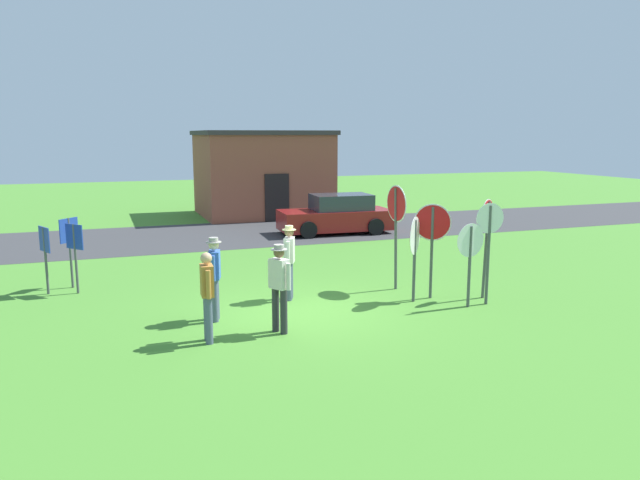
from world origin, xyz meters
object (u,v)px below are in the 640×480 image
at_px(person_in_blue, 207,292).
at_px(stop_sign_low_front, 470,251).
at_px(person_holding_notes, 279,283).
at_px(person_with_sunhat, 289,258).
at_px(stop_sign_rear_left, 487,233).
at_px(stop_sign_tallest, 489,237).
at_px(parked_car_on_street, 337,216).
at_px(info_panel_leftmost, 70,240).
at_px(stop_sign_nearest, 432,234).
at_px(stop_sign_rear_right, 396,217).
at_px(info_panel_middle, 75,246).
at_px(info_panel_rightmost, 45,248).
at_px(person_in_teal, 215,274).
at_px(stop_sign_far_back, 415,244).

bearing_deg(person_in_blue, stop_sign_low_front, 3.23).
relative_size(person_holding_notes, person_with_sunhat, 1.00).
relative_size(stop_sign_rear_left, stop_sign_tallest, 1.02).
height_order(parked_car_on_street, stop_sign_rear_left, stop_sign_rear_left).
relative_size(parked_car_on_street, person_with_sunhat, 2.53).
bearing_deg(info_panel_leftmost, stop_sign_nearest, -26.42).
bearing_deg(stop_sign_rear_right, info_panel_middle, 162.93).
relative_size(stop_sign_rear_left, info_panel_rightmost, 1.43).
distance_m(person_holding_notes, info_panel_rightmost, 6.45).
distance_m(stop_sign_tallest, person_in_teal, 6.07).
relative_size(parked_car_on_street, info_panel_middle, 2.60).
height_order(stop_sign_far_back, info_panel_leftmost, stop_sign_far_back).
bearing_deg(parked_car_on_street, person_in_teal, -124.09).
bearing_deg(person_in_blue, info_panel_middle, 117.45).
distance_m(stop_sign_rear_right, stop_sign_low_front, 2.20).
bearing_deg(stop_sign_low_front, person_in_teal, 170.10).
bearing_deg(parked_car_on_street, stop_sign_low_front, -95.55).
bearing_deg(info_panel_rightmost, person_with_sunhat, -24.65).
bearing_deg(stop_sign_rear_right, stop_sign_rear_left, -42.50).
bearing_deg(person_with_sunhat, info_panel_middle, 154.01).
relative_size(stop_sign_far_back, person_holding_notes, 1.13).
bearing_deg(parked_car_on_street, stop_sign_rear_right, -102.12).
distance_m(stop_sign_far_back, person_holding_notes, 3.69).
bearing_deg(info_panel_leftmost, info_panel_middle, -77.78).
bearing_deg(stop_sign_nearest, parked_car_on_street, 81.53).
bearing_deg(stop_sign_nearest, person_in_teal, 179.88).
bearing_deg(person_in_blue, stop_sign_tallest, 3.47).
height_order(stop_sign_low_front, person_with_sunhat, stop_sign_low_front).
relative_size(stop_sign_low_front, person_with_sunhat, 1.08).
bearing_deg(stop_sign_low_front, info_panel_leftmost, 149.64).
relative_size(stop_sign_rear_left, person_with_sunhat, 1.35).
bearing_deg(person_with_sunhat, info_panel_rightmost, 155.35).
height_order(stop_sign_low_front, person_holding_notes, stop_sign_low_front).
distance_m(person_with_sunhat, info_panel_rightmost, 5.87).
height_order(person_in_blue, info_panel_rightmost, person_in_blue).
bearing_deg(stop_sign_low_front, parked_car_on_street, 84.45).
relative_size(info_panel_leftmost, info_panel_middle, 1.04).
bearing_deg(stop_sign_tallest, person_in_teal, 171.46).
bearing_deg(info_panel_leftmost, stop_sign_rear_right, -21.16).
height_order(person_with_sunhat, info_panel_middle, person_with_sunhat).
xyz_separation_m(info_panel_leftmost, info_panel_rightmost, (-0.53, -0.47, -0.09)).
xyz_separation_m(stop_sign_nearest, person_in_blue, (-5.43, -1.27, -0.58)).
xyz_separation_m(stop_sign_rear_left, info_panel_leftmost, (-9.13, 4.38, -0.34)).
bearing_deg(info_panel_rightmost, stop_sign_far_back, -24.38).
distance_m(stop_sign_nearest, stop_sign_rear_left, 1.26).
bearing_deg(person_in_teal, stop_sign_nearest, -0.12).
xyz_separation_m(person_holding_notes, person_with_sunhat, (0.89, 2.24, 0.00)).
distance_m(stop_sign_nearest, person_in_blue, 5.60).
bearing_deg(person_in_teal, stop_sign_rear_right, 12.37).
bearing_deg(info_panel_leftmost, person_in_teal, -53.77).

